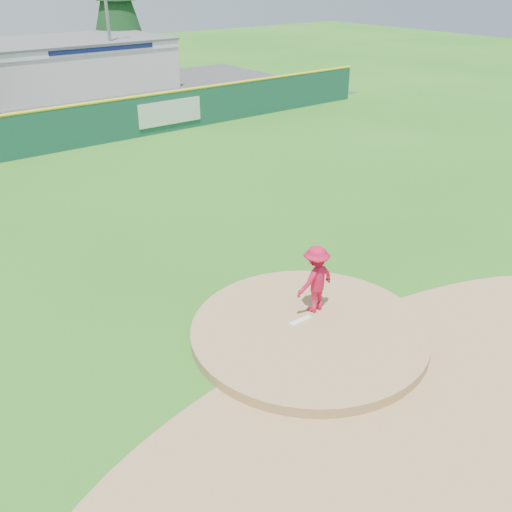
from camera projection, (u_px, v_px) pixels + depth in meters
ground at (309, 336)px, 13.32m from camera, size 120.00×120.00×0.00m
pitchers_mound at (309, 336)px, 13.32m from camera, size 5.50×5.50×0.50m
pitching_rubber at (300, 321)px, 13.40m from camera, size 0.60×0.15×0.04m
infield_dirt_arc at (412, 406)px, 11.21m from camera, size 15.40×15.40×0.01m
pitcher at (316, 279)px, 13.50m from camera, size 1.13×0.69×1.69m
van at (76, 118)px, 29.49m from camera, size 5.13×3.49×1.31m
pool_building_grp at (52, 66)px, 38.30m from camera, size 15.20×8.20×3.31m
outfield_fence at (36, 132)px, 25.45m from camera, size 40.00×0.14×2.07m
light_pole_right at (106, 4)px, 36.07m from camera, size 1.75×0.25×10.00m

